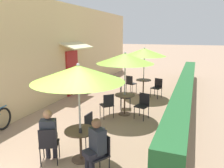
{
  "coord_description": "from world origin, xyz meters",
  "views": [
    {
      "loc": [
        3.06,
        -2.54,
        2.87
      ],
      "look_at": [
        0.15,
        5.04,
        1.0
      ],
      "focal_mm": 35.0,
      "sensor_mm": 36.0,
      "label": 1
    }
  ],
  "objects_px": {
    "patio_umbrella_near": "(78,74)",
    "cafe_chair_far_left": "(131,83)",
    "patio_table_near": "(81,139)",
    "patio_table_far": "(143,84)",
    "patio_table_mid": "(125,101)",
    "seated_patron_near_back": "(49,133)",
    "cafe_chair_mid_right": "(124,95)",
    "cafe_chair_mid_left": "(143,104)",
    "seated_patron_near_left": "(95,145)",
    "coffee_cup_near": "(81,131)",
    "coffee_cup_mid": "(125,93)",
    "cafe_chair_near_right": "(92,127)",
    "patio_umbrella_far": "(144,52)",
    "cafe_chair_mid_back": "(108,104)",
    "cafe_chair_near_back": "(49,143)",
    "cafe_chair_far_right": "(157,86)",
    "patio_umbrella_mid": "(125,58)",
    "cafe_chair_near_left": "(100,151)"
  },
  "relations": [
    {
      "from": "patio_umbrella_near",
      "to": "cafe_chair_far_left",
      "type": "bearing_deg",
      "value": 95.68
    },
    {
      "from": "patio_table_near",
      "to": "patio_table_far",
      "type": "bearing_deg",
      "value": 89.31
    },
    {
      "from": "patio_table_mid",
      "to": "patio_table_near",
      "type": "bearing_deg",
      "value": -90.61
    },
    {
      "from": "seated_patron_near_back",
      "to": "cafe_chair_mid_right",
      "type": "bearing_deg",
      "value": 56.91
    },
    {
      "from": "patio_umbrella_near",
      "to": "cafe_chair_mid_left",
      "type": "bearing_deg",
      "value": 76.65
    },
    {
      "from": "seated_patron_near_left",
      "to": "patio_table_mid",
      "type": "xyz_separation_m",
      "value": [
        -0.53,
        3.59,
        -0.17
      ]
    },
    {
      "from": "coffee_cup_near",
      "to": "coffee_cup_mid",
      "type": "bearing_deg",
      "value": 91.05
    },
    {
      "from": "cafe_chair_near_right",
      "to": "patio_umbrella_far",
      "type": "bearing_deg",
      "value": -178.5
    },
    {
      "from": "seated_patron_near_left",
      "to": "seated_patron_near_back",
      "type": "bearing_deg",
      "value": 27.1
    },
    {
      "from": "patio_table_near",
      "to": "seated_patron_near_left",
      "type": "xyz_separation_m",
      "value": [
        0.57,
        -0.41,
        0.17
      ]
    },
    {
      "from": "patio_table_near",
      "to": "patio_umbrella_near",
      "type": "height_order",
      "value": "patio_umbrella_near"
    },
    {
      "from": "cafe_chair_mid_back",
      "to": "cafe_chair_mid_right",
      "type": "bearing_deg",
      "value": 36.24
    },
    {
      "from": "cafe_chair_near_back",
      "to": "cafe_chair_mid_left",
      "type": "bearing_deg",
      "value": 41.93
    },
    {
      "from": "patio_table_far",
      "to": "cafe_chair_far_right",
      "type": "xyz_separation_m",
      "value": [
        0.68,
        -0.16,
        -0.0
      ]
    },
    {
      "from": "cafe_chair_mid_left",
      "to": "patio_umbrella_near",
      "type": "bearing_deg",
      "value": 92.1
    },
    {
      "from": "patio_table_near",
      "to": "cafe_chair_mid_left",
      "type": "xyz_separation_m",
      "value": [
        0.73,
        3.07,
        -0.0
      ]
    },
    {
      "from": "seated_patron_near_left",
      "to": "patio_umbrella_mid",
      "type": "distance_m",
      "value": 3.87
    },
    {
      "from": "cafe_chair_far_left",
      "to": "cafe_chair_mid_right",
      "type": "bearing_deg",
      "value": -60.66
    },
    {
      "from": "cafe_chair_mid_left",
      "to": "seated_patron_near_back",
      "type": "bearing_deg",
      "value": 83.31
    },
    {
      "from": "seated_patron_near_back",
      "to": "cafe_chair_mid_back",
      "type": "relative_size",
      "value": 1.44
    },
    {
      "from": "seated_patron_near_left",
      "to": "seated_patron_near_back",
      "type": "height_order",
      "value": "same"
    },
    {
      "from": "patio_umbrella_mid",
      "to": "cafe_chair_far_right",
      "type": "distance_m",
      "value": 3.14
    },
    {
      "from": "patio_table_near",
      "to": "seated_patron_near_back",
      "type": "distance_m",
      "value": 0.72
    },
    {
      "from": "patio_table_near",
      "to": "cafe_chair_near_back",
      "type": "relative_size",
      "value": 0.85
    },
    {
      "from": "cafe_chair_mid_right",
      "to": "patio_umbrella_far",
      "type": "xyz_separation_m",
      "value": [
        0.29,
        2.15,
        1.52
      ]
    },
    {
      "from": "patio_table_near",
      "to": "patio_umbrella_mid",
      "type": "bearing_deg",
      "value": 89.39
    },
    {
      "from": "cafe_chair_far_right",
      "to": "coffee_cup_mid",
      "type": "bearing_deg",
      "value": 93.33
    },
    {
      "from": "patio_umbrella_far",
      "to": "cafe_chair_mid_left",
      "type": "bearing_deg",
      "value": -77.34
    },
    {
      "from": "cafe_chair_near_left",
      "to": "cafe_chair_near_right",
      "type": "bearing_deg",
      "value": -23.76
    },
    {
      "from": "cafe_chair_mid_back",
      "to": "cafe_chair_near_back",
      "type": "bearing_deg",
      "value": -137.89
    },
    {
      "from": "cafe_chair_mid_right",
      "to": "patio_umbrella_far",
      "type": "height_order",
      "value": "patio_umbrella_far"
    },
    {
      "from": "patio_umbrella_near",
      "to": "seated_patron_near_left",
      "type": "xyz_separation_m",
      "value": [
        0.57,
        -0.41,
        -1.35
      ]
    },
    {
      "from": "cafe_chair_near_left",
      "to": "patio_table_far",
      "type": "height_order",
      "value": "cafe_chair_near_left"
    },
    {
      "from": "patio_table_near",
      "to": "cafe_chair_far_left",
      "type": "distance_m",
      "value": 6.18
    },
    {
      "from": "cafe_chair_near_right",
      "to": "coffee_cup_near",
      "type": "bearing_deg",
      "value": 10.45
    },
    {
      "from": "cafe_chair_near_left",
      "to": "cafe_chair_near_right",
      "type": "xyz_separation_m",
      "value": [
        -0.67,
        1.02,
        0.0
      ]
    },
    {
      "from": "cafe_chair_mid_right",
      "to": "cafe_chair_near_right",
      "type": "bearing_deg",
      "value": -11.41
    },
    {
      "from": "seated_patron_near_left",
      "to": "cafe_chair_far_left",
      "type": "distance_m",
      "value": 6.67
    },
    {
      "from": "coffee_cup_mid",
      "to": "patio_umbrella_far",
      "type": "bearing_deg",
      "value": 88.59
    },
    {
      "from": "cafe_chair_mid_left",
      "to": "cafe_chair_far_left",
      "type": "bearing_deg",
      "value": -51.06
    },
    {
      "from": "seated_patron_near_left",
      "to": "cafe_chair_mid_left",
      "type": "distance_m",
      "value": 3.48
    },
    {
      "from": "patio_table_mid",
      "to": "patio_table_far",
      "type": "xyz_separation_m",
      "value": [
        0.04,
        2.81,
        0.0
      ]
    },
    {
      "from": "cafe_chair_mid_right",
      "to": "cafe_chair_mid_left",
      "type": "bearing_deg",
      "value": 36.24
    },
    {
      "from": "patio_table_mid",
      "to": "patio_table_far",
      "type": "height_order",
      "value": "same"
    },
    {
      "from": "cafe_chair_near_back",
      "to": "seated_patron_near_back",
      "type": "height_order",
      "value": "seated_patron_near_back"
    },
    {
      "from": "coffee_cup_mid",
      "to": "cafe_chair_far_right",
      "type": "height_order",
      "value": "cafe_chair_far_right"
    },
    {
      "from": "patio_table_near",
      "to": "patio_umbrella_far",
      "type": "height_order",
      "value": "patio_umbrella_far"
    },
    {
      "from": "seated_patron_near_left",
      "to": "patio_table_mid",
      "type": "distance_m",
      "value": 3.63
    },
    {
      "from": "cafe_chair_near_left",
      "to": "patio_table_mid",
      "type": "xyz_separation_m",
      "value": [
        -0.59,
        3.49,
        0.0
      ]
    },
    {
      "from": "patio_table_near",
      "to": "patio_table_mid",
      "type": "distance_m",
      "value": 3.18
    }
  ]
}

